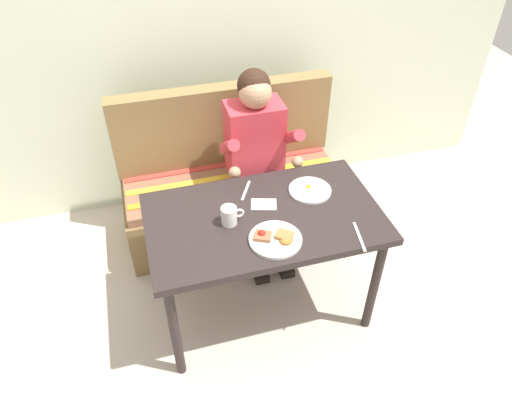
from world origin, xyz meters
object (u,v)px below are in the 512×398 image
object	(u,v)px
plate_breakfast	(275,239)
napkin	(264,204)
fork	(246,191)
knife	(359,237)
plate_eggs	(310,190)
table	(264,227)
coffee_mug	(229,215)
couch	(231,188)
person	(258,148)

from	to	relation	value
plate_breakfast	napkin	distance (m)	0.27
fork	knife	bearing A→B (deg)	-20.03
plate_eggs	knife	distance (m)	0.41
table	coffee_mug	size ratio (longest dim) A/B	10.17
table	napkin	bearing A→B (deg)	74.67
napkin	knife	xyz separation A→B (m)	(0.38, -0.36, -0.00)
couch	fork	world-z (taller)	couch
table	fork	distance (m)	0.24
table	plate_breakfast	world-z (taller)	plate_breakfast
couch	fork	xyz separation A→B (m)	(-0.04, -0.54, 0.40)
person	knife	world-z (taller)	person
person	knife	size ratio (longest dim) A/B	6.06
plate_breakfast	plate_eggs	size ratio (longest dim) A/B	1.12
table	knife	bearing A→B (deg)	-34.69
table	person	distance (m)	0.61
person	knife	distance (m)	0.91
person	napkin	size ratio (longest dim) A/B	9.16
plate_breakfast	plate_eggs	world-z (taller)	plate_breakfast
plate_eggs	fork	bearing A→B (deg)	163.59
table	plate_breakfast	distance (m)	0.21
knife	coffee_mug	bearing A→B (deg)	165.00
napkin	knife	distance (m)	0.52
table	napkin	distance (m)	0.12
coffee_mug	fork	size ratio (longest dim) A/B	0.69
knife	plate_breakfast	bearing A→B (deg)	177.65
couch	napkin	size ratio (longest dim) A/B	10.88
fork	plate_eggs	bearing A→B (deg)	12.22
plate_eggs	knife	world-z (taller)	plate_eggs
plate_breakfast	napkin	xyz separation A→B (m)	(0.02, 0.27, -0.01)
person	knife	bearing A→B (deg)	-73.04
plate_eggs	napkin	world-z (taller)	plate_eggs
table	person	bearing A→B (deg)	77.12
coffee_mug	fork	distance (m)	0.27
napkin	couch	bearing A→B (deg)	91.85
plate_breakfast	fork	distance (m)	0.41
knife	fork	bearing A→B (deg)	141.30
couch	fork	bearing A→B (deg)	-93.95
table	person	xyz separation A→B (m)	(0.13, 0.59, 0.09)
couch	person	bearing A→B (deg)	-52.37
plate_breakfast	knife	size ratio (longest dim) A/B	1.28
coffee_mug	napkin	world-z (taller)	coffee_mug
plate_breakfast	plate_eggs	distance (m)	0.43
plate_breakfast	napkin	bearing A→B (deg)	84.78
fork	knife	world-z (taller)	same
person	table	bearing A→B (deg)	-102.88
plate_eggs	coffee_mug	bearing A→B (deg)	-164.89
coffee_mug	knife	distance (m)	0.64
plate_breakfast	knife	bearing A→B (deg)	-12.31
couch	napkin	bearing A→B (deg)	-88.15
plate_eggs	couch	bearing A→B (deg)	114.68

